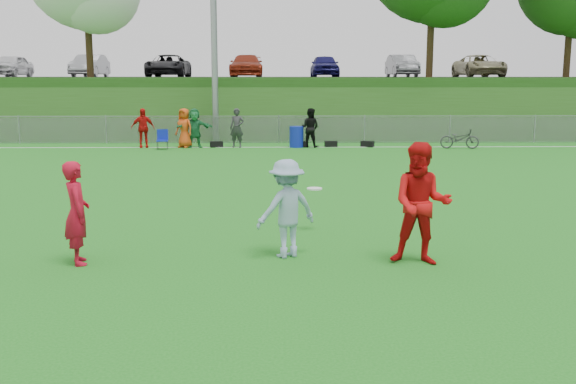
{
  "coord_description": "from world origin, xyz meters",
  "views": [
    {
      "loc": [
        -0.14,
        -9.87,
        2.82
      ],
      "look_at": [
        0.06,
        0.5,
        1.03
      ],
      "focal_mm": 40.0,
      "sensor_mm": 36.0,
      "label": 1
    }
  ],
  "objects_px": {
    "player_red_left": "(77,213)",
    "player_red_center": "(421,204)",
    "player_blue": "(287,209)",
    "bicycle": "(460,139)",
    "frisbee": "(315,189)",
    "recycling_bin": "(297,137)"
  },
  "relations": [
    {
      "from": "player_blue",
      "to": "bicycle",
      "type": "bearing_deg",
      "value": -142.07
    },
    {
      "from": "player_red_center",
      "to": "bicycle",
      "type": "bearing_deg",
      "value": 85.84
    },
    {
      "from": "frisbee",
      "to": "player_red_center",
      "type": "bearing_deg",
      "value": -56.47
    },
    {
      "from": "player_red_center",
      "to": "recycling_bin",
      "type": "distance_m",
      "value": 18.23
    },
    {
      "from": "frisbee",
      "to": "player_red_left",
      "type": "bearing_deg",
      "value": -150.3
    },
    {
      "from": "player_red_left",
      "to": "recycling_bin",
      "type": "height_order",
      "value": "player_red_left"
    },
    {
      "from": "player_red_center",
      "to": "recycling_bin",
      "type": "height_order",
      "value": "player_red_center"
    },
    {
      "from": "player_red_left",
      "to": "bicycle",
      "type": "bearing_deg",
      "value": -54.85
    },
    {
      "from": "player_red_center",
      "to": "recycling_bin",
      "type": "xyz_separation_m",
      "value": [
        -1.35,
        18.18,
        -0.5
      ]
    },
    {
      "from": "player_blue",
      "to": "frisbee",
      "type": "height_order",
      "value": "player_blue"
    },
    {
      "from": "player_red_left",
      "to": "frisbee",
      "type": "xyz_separation_m",
      "value": [
        3.83,
        2.19,
        0.0
      ]
    },
    {
      "from": "player_blue",
      "to": "frisbee",
      "type": "bearing_deg",
      "value": -134.84
    },
    {
      "from": "player_blue",
      "to": "player_red_center",
      "type": "bearing_deg",
      "value": 139.93
    },
    {
      "from": "recycling_bin",
      "to": "bicycle",
      "type": "distance_m",
      "value": 6.98
    },
    {
      "from": "recycling_bin",
      "to": "player_red_center",
      "type": "bearing_deg",
      "value": -85.75
    },
    {
      "from": "frisbee",
      "to": "bicycle",
      "type": "distance_m",
      "value": 16.76
    },
    {
      "from": "player_red_center",
      "to": "player_red_left",
      "type": "bearing_deg",
      "value": -167.56
    },
    {
      "from": "frisbee",
      "to": "bicycle",
      "type": "height_order",
      "value": "bicycle"
    },
    {
      "from": "player_red_left",
      "to": "player_red_center",
      "type": "bearing_deg",
      "value": -113.77
    },
    {
      "from": "player_red_center",
      "to": "player_blue",
      "type": "relative_size",
      "value": 1.2
    },
    {
      "from": "bicycle",
      "to": "player_red_center",
      "type": "bearing_deg",
      "value": 171.27
    },
    {
      "from": "frisbee",
      "to": "recycling_bin",
      "type": "height_order",
      "value": "recycling_bin"
    }
  ]
}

